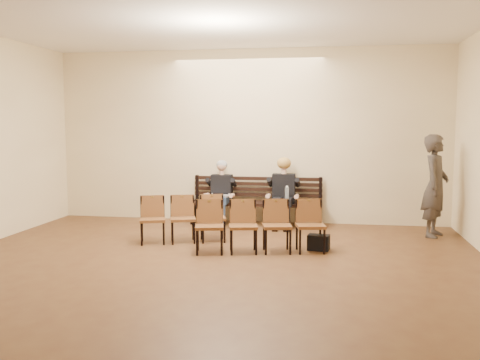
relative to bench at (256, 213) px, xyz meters
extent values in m
plane|color=brown|center=(-0.22, -4.65, -0.23)|extent=(10.00, 10.00, 0.00)
cube|color=#FAE5B3|center=(-0.22, 0.35, 1.52)|extent=(8.00, 0.02, 3.50)
cube|color=black|center=(0.00, 0.00, 0.00)|extent=(2.60, 0.90, 0.45)
cube|color=silver|center=(-0.69, -0.27, 0.36)|extent=(0.37, 0.30, 0.26)
cylinder|color=silver|center=(0.64, -0.35, 0.35)|extent=(0.09, 0.09, 0.25)
cube|color=black|center=(1.28, -2.00, -0.10)|extent=(0.36, 0.28, 0.25)
imported|color=#3C3531|center=(3.28, -0.60, 0.82)|extent=(0.75, 0.89, 2.09)
cube|color=brown|center=(0.39, -2.31, 0.19)|extent=(2.06, 0.87, 0.83)
cube|color=brown|center=(-0.99, -1.82, 0.17)|extent=(1.50, 0.87, 0.80)
camera|label=1|loc=(1.46, -10.43, 1.77)|focal=40.00mm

